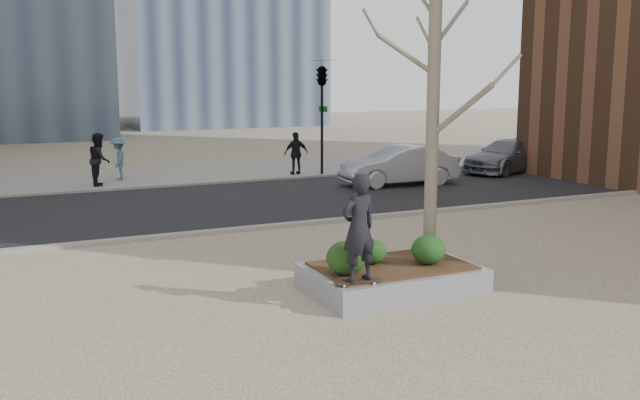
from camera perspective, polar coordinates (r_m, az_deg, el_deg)
name	(u,v)px	position (r m, az deg, el deg)	size (l,w,h in m)	color
ground	(343,298)	(12.67, 1.81, -7.82)	(120.00, 120.00, 0.00)	tan
street	(192,206)	(21.81, -10.18, -0.45)	(60.00, 8.00, 0.02)	black
far_sidewalk	(145,177)	(28.55, -13.84, 1.83)	(60.00, 6.00, 0.02)	gray
planter	(392,279)	(13.07, 5.75, -6.28)	(3.00, 2.00, 0.45)	gray
planter_mulch	(392,266)	(13.00, 5.77, -5.25)	(2.70, 1.70, 0.04)	#382314
sycamore_tree	(434,80)	(13.35, 9.09, 9.49)	(2.80, 2.80, 6.60)	gray
shrub_left	(346,258)	(12.23, 2.12, -4.65)	(0.69, 0.69, 0.59)	black
shrub_middle	(372,252)	(12.98, 4.19, -4.14)	(0.52, 0.52, 0.45)	black
shrub_right	(429,250)	(13.06, 8.68, -3.95)	(0.62, 0.62, 0.53)	#133D17
skateboard	(358,283)	(11.84, 3.07, -6.64)	(0.78, 0.20, 0.07)	black
skateboarder	(359,228)	(11.61, 3.11, -2.23)	(0.65, 0.43, 1.79)	black
car_silver	(399,165)	(25.64, 6.36, 2.76)	(1.47, 4.22, 1.39)	#A9ADB1
car_third	(507,156)	(29.97, 14.73, 3.43)	(1.82, 4.49, 1.30)	#595C66
pedestrian_a	(99,159)	(26.48, -17.23, 3.13)	(0.91, 0.71, 1.87)	black
pedestrian_b	(118,159)	(27.77, -15.83, 3.20)	(1.03, 0.59, 1.59)	#486581
pedestrian_c	(296,153)	(28.22, -1.92, 3.76)	(0.98, 0.41, 1.68)	black
traffic_light_far	(322,118)	(28.09, 0.16, 6.58)	(0.60, 2.48, 4.50)	black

